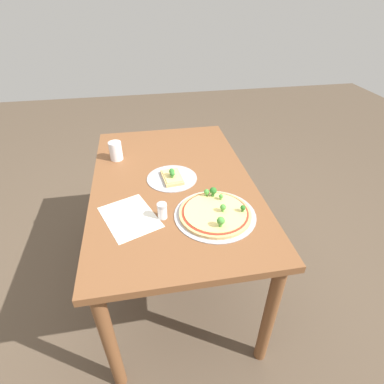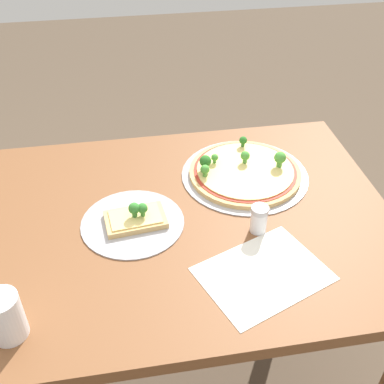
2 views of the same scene
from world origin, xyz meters
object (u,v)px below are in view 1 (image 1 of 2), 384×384
object	(u,v)px
pizza_tray_whole	(215,213)
drinking_cup	(116,151)
pizza_tray_slice	(173,177)
dining_table	(173,195)
condiment_shaker	(162,211)

from	to	relation	value
pizza_tray_whole	drinking_cup	world-z (taller)	drinking_cup
pizza_tray_whole	pizza_tray_slice	world-z (taller)	pizza_tray_whole
pizza_tray_slice	drinking_cup	distance (m)	0.41
dining_table	pizza_tray_slice	size ratio (longest dim) A/B	4.99
drinking_cup	condiment_shaker	world-z (taller)	drinking_cup
pizza_tray_whole	condiment_shaker	xyz separation A→B (m)	(-0.03, -0.24, 0.03)
condiment_shaker	pizza_tray_whole	bearing A→B (deg)	83.92
pizza_tray_slice	dining_table	bearing A→B (deg)	-11.14
pizza_tray_whole	pizza_tray_slice	xyz separation A→B (m)	(-0.34, -0.16, -0.00)
dining_table	drinking_cup	xyz separation A→B (m)	(-0.29, -0.30, 0.15)
pizza_tray_slice	condiment_shaker	world-z (taller)	condiment_shaker
pizza_tray_whole	condiment_shaker	world-z (taller)	condiment_shaker
dining_table	pizza_tray_slice	distance (m)	0.11
drinking_cup	condiment_shaker	xyz separation A→B (m)	(0.59, 0.22, -0.02)
drinking_cup	condiment_shaker	bearing A→B (deg)	20.34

